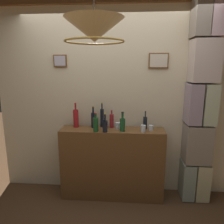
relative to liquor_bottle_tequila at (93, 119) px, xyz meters
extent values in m
cube|color=beige|center=(0.27, 0.18, 0.27)|extent=(3.32, 0.08, 2.75)
cube|color=brown|center=(-0.46, 0.13, 0.79)|extent=(0.18, 0.03, 0.16)
cube|color=#B7B1C2|center=(-0.46, 0.11, 0.79)|extent=(0.15, 0.01, 0.13)
cube|color=brown|center=(0.87, 0.13, 0.79)|extent=(0.26, 0.03, 0.20)
cube|color=beige|center=(0.87, 0.11, 0.79)|extent=(0.23, 0.01, 0.17)
cube|color=#93A291|center=(1.32, 0.01, -0.84)|extent=(0.16, 0.36, 0.52)
cube|color=beige|center=(1.50, 0.01, -0.84)|extent=(0.18, 0.36, 0.52)
cube|color=gray|center=(1.41, 0.01, -0.30)|extent=(0.34, 0.36, 0.52)
cube|color=#9E8E9C|center=(1.32, 0.01, 0.24)|extent=(0.16, 0.36, 0.52)
cube|color=beige|center=(1.50, 0.01, 0.24)|extent=(0.17, 0.36, 0.52)
cube|color=beige|center=(1.41, 0.01, 0.78)|extent=(0.33, 0.36, 0.52)
cube|color=gray|center=(1.32, 0.01, 1.32)|extent=(0.17, 0.36, 0.52)
cube|color=beige|center=(1.50, 0.01, 1.32)|extent=(0.19, 0.36, 0.52)
cube|color=brown|center=(0.27, -0.07, -0.61)|extent=(1.40, 0.33, 0.99)
cylinder|color=black|center=(0.00, 0.00, -0.01)|extent=(0.06, 0.06, 0.21)
cylinder|color=black|center=(0.00, 0.00, 0.13)|extent=(0.02, 0.02, 0.09)
cylinder|color=#B7932D|center=(0.00, 0.00, 0.18)|extent=(0.03, 0.03, 0.01)
cylinder|color=maroon|center=(0.25, 0.02, -0.02)|extent=(0.06, 0.06, 0.18)
cylinder|color=maroon|center=(0.25, 0.02, 0.09)|extent=(0.02, 0.02, 0.05)
cylinder|color=maroon|center=(0.25, 0.02, 0.12)|extent=(0.02, 0.02, 0.01)
cylinder|color=black|center=(0.12, 0.04, 0.01)|extent=(0.05, 0.05, 0.25)
cylinder|color=black|center=(0.12, 0.04, 0.18)|extent=(0.02, 0.02, 0.08)
cylinder|color=#B7932D|center=(0.12, 0.04, 0.22)|extent=(0.02, 0.02, 0.01)
cylinder|color=#174D23|center=(0.06, -0.18, -0.02)|extent=(0.07, 0.07, 0.18)
cylinder|color=#174D23|center=(0.06, -0.18, 0.09)|extent=(0.03, 0.03, 0.05)
cylinder|color=maroon|center=(0.06, -0.18, 0.13)|extent=(0.03, 0.03, 0.01)
cylinder|color=black|center=(0.71, -0.01, -0.03)|extent=(0.05, 0.05, 0.16)
cylinder|color=black|center=(0.71, -0.01, 0.08)|extent=(0.02, 0.02, 0.07)
cylinder|color=black|center=(0.71, -0.01, 0.12)|extent=(0.02, 0.02, 0.01)
cylinder|color=#174C26|center=(0.41, -0.13, -0.03)|extent=(0.07, 0.07, 0.17)
cylinder|color=#174C26|center=(0.41, -0.13, 0.09)|extent=(0.03, 0.03, 0.08)
cylinder|color=black|center=(0.41, -0.13, 0.13)|extent=(0.03, 0.03, 0.01)
cylinder|color=#A41B21|center=(-0.24, 0.00, 0.01)|extent=(0.07, 0.07, 0.24)
cylinder|color=#A41B21|center=(-0.24, 0.00, 0.17)|extent=(0.02, 0.02, 0.08)
cylinder|color=maroon|center=(-0.24, 0.00, 0.22)|extent=(0.03, 0.03, 0.01)
cylinder|color=black|center=(0.18, -0.19, -0.04)|extent=(0.06, 0.06, 0.15)
cylinder|color=black|center=(0.18, -0.19, 0.08)|extent=(0.02, 0.02, 0.09)
cylinder|color=#B7932D|center=(0.18, -0.19, 0.13)|extent=(0.03, 0.03, 0.01)
cylinder|color=silver|center=(0.34, -0.02, -0.07)|extent=(0.07, 0.07, 0.08)
cylinder|color=silver|center=(0.68, -0.14, -0.07)|extent=(0.06, 0.06, 0.09)
cylinder|color=silver|center=(0.78, -0.08, -0.08)|extent=(0.06, 0.06, 0.07)
cone|color=beige|center=(0.19, -0.98, 1.01)|extent=(0.50, 0.50, 0.19)
torus|color=#AD8433|center=(0.19, -0.98, 0.92)|extent=(0.50, 0.50, 0.02)
camera|label=1|loc=(0.48, -2.79, 0.73)|focal=34.01mm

